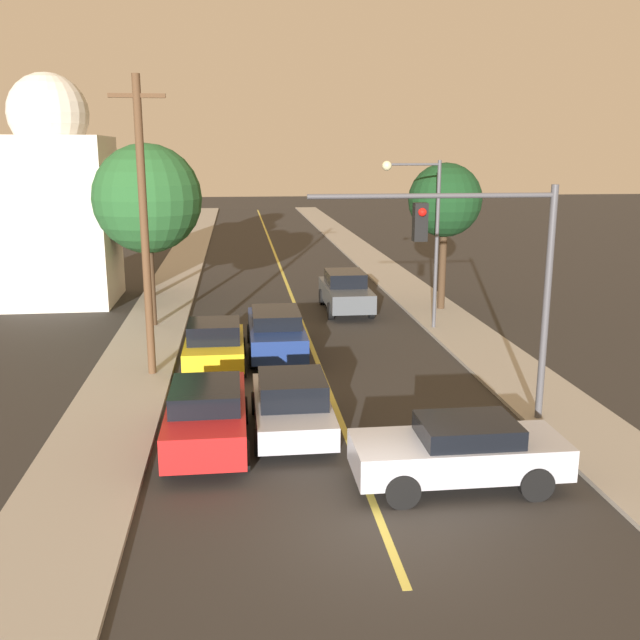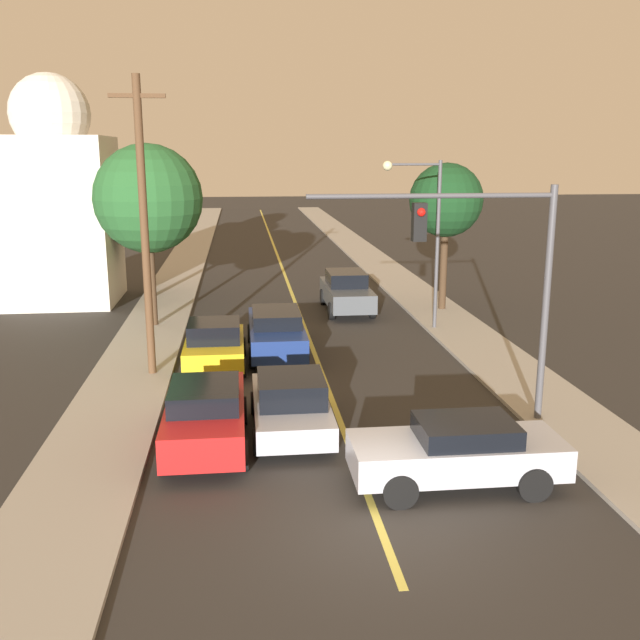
# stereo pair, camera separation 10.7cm
# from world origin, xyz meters

# --- Properties ---
(ground_plane) EXTENTS (200.00, 200.00, 0.00)m
(ground_plane) POSITION_xyz_m (0.00, 0.00, 0.00)
(ground_plane) COLOR #2D2B28
(road_surface) EXTENTS (9.29, 80.00, 0.01)m
(road_surface) POSITION_xyz_m (0.00, 36.00, 0.01)
(road_surface) COLOR #2D2B28
(road_surface) RESTS_ON ground
(sidewalk_left) EXTENTS (2.50, 80.00, 0.12)m
(sidewalk_left) POSITION_xyz_m (-5.89, 36.00, 0.06)
(sidewalk_left) COLOR #9E998E
(sidewalk_left) RESTS_ON ground
(sidewalk_right) EXTENTS (2.50, 80.00, 0.12)m
(sidewalk_right) POSITION_xyz_m (5.89, 36.00, 0.06)
(sidewalk_right) COLOR #9E998E
(sidewalk_right) RESTS_ON ground
(car_near_lane_front) EXTENTS (1.94, 4.21, 1.48)m
(car_near_lane_front) POSITION_xyz_m (-1.30, 4.78, 0.74)
(car_near_lane_front) COLOR #A5A8B2
(car_near_lane_front) RESTS_ON ground
(car_near_lane_second) EXTENTS (1.92, 5.08, 1.57)m
(car_near_lane_second) POSITION_xyz_m (-1.30, 11.82, 0.82)
(car_near_lane_second) COLOR navy
(car_near_lane_second) RESTS_ON ground
(car_outer_lane_front) EXTENTS (1.92, 4.44, 1.59)m
(car_outer_lane_front) POSITION_xyz_m (-3.34, 4.07, 0.83)
(car_outer_lane_front) COLOR red
(car_outer_lane_front) RESTS_ON ground
(car_outer_lane_second) EXTENTS (1.98, 3.81, 1.53)m
(car_outer_lane_second) POSITION_xyz_m (-3.34, 10.51, 0.77)
(car_outer_lane_second) COLOR gold
(car_outer_lane_second) RESTS_ON ground
(car_far_oncoming) EXTENTS (1.94, 4.84, 1.72)m
(car_far_oncoming) POSITION_xyz_m (2.09, 18.29, 0.87)
(car_far_oncoming) COLOR #474C51
(car_far_oncoming) RESTS_ON ground
(car_crossing_right) EXTENTS (4.38, 1.84, 1.43)m
(car_crossing_right) POSITION_xyz_m (1.91, 1.48, 0.76)
(car_crossing_right) COLOR #A5A8B2
(car_crossing_right) RESTS_ON ground
(traffic_signal_mast) EXTENTS (6.04, 0.42, 5.90)m
(traffic_signal_mast) POSITION_xyz_m (3.55, 4.74, 4.21)
(traffic_signal_mast) COLOR #47474C
(traffic_signal_mast) RESTS_ON ground
(streetlamp_right) EXTENTS (2.24, 0.36, 6.35)m
(streetlamp_right) POSITION_xyz_m (4.41, 14.51, 4.30)
(streetlamp_right) COLOR #47474C
(streetlamp_right) RESTS_ON ground
(utility_pole_left) EXTENTS (1.60, 0.24, 8.80)m
(utility_pole_left) POSITION_xyz_m (-5.24, 9.74, 4.69)
(utility_pole_left) COLOR #513823
(utility_pole_left) RESTS_ON ground
(tree_left_near) EXTENTS (4.11, 4.11, 6.98)m
(tree_left_near) POSITION_xyz_m (-5.88, 16.15, 5.04)
(tree_left_near) COLOR #3D2B1C
(tree_left_near) RESTS_ON ground
(tree_left_far) EXTENTS (4.13, 4.13, 6.18)m
(tree_left_far) POSITION_xyz_m (-6.63, 21.94, 4.22)
(tree_left_far) COLOR #4C3823
(tree_left_far) RESTS_ON ground
(tree_right_near) EXTENTS (3.10, 3.10, 6.22)m
(tree_right_near) POSITION_xyz_m (6.22, 17.78, 4.76)
(tree_right_near) COLOR #3D2B1C
(tree_right_near) RESTS_ON ground
(domed_building_left) EXTENTS (4.87, 4.87, 10.13)m
(domed_building_left) POSITION_xyz_m (-10.58, 21.71, 4.61)
(domed_building_left) COLOR beige
(domed_building_left) RESTS_ON ground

